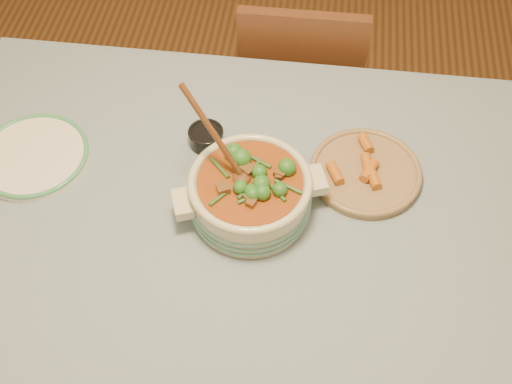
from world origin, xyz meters
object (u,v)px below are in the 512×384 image
Objects in this scene: dining_table at (245,225)px; condiment_bowl at (206,136)px; stew_casserole at (250,191)px; chair_far at (300,82)px; white_plate at (34,156)px; fried_plate at (366,171)px.

dining_table is 0.26m from condiment_bowl.
chair_far is at bearing 84.06° from stew_casserole.
white_plate is 0.96× the size of fried_plate.
condiment_bowl is 0.43m from fried_plate.
dining_table is 4.89× the size of fried_plate.
stew_casserole reaches higher than condiment_bowl.
fried_plate reaches higher than dining_table.
condiment_bowl reaches higher than fried_plate.
white_plate is 3.37× the size of condiment_bowl.
stew_casserole reaches higher than chair_far.
condiment_bowl is at bearing 14.13° from white_plate.
condiment_bowl is at bearing 125.78° from stew_casserole.
condiment_bowl is 0.66m from chair_far.
condiment_bowl is (-0.13, 0.19, 0.12)m from dining_table.
white_plate is at bearing 172.32° from dining_table.
fried_plate is at bearing 26.86° from stew_casserole.
fried_plate is at bearing 108.34° from chair_far.
dining_table is at bearing -55.42° from condiment_bowl.
chair_far is (-0.21, 0.60, -0.29)m from fried_plate.
chair_far is (0.08, 0.75, -0.34)m from stew_casserole.
condiment_bowl is (-0.15, 0.20, -0.05)m from stew_casserole.
dining_table is at bearing -7.68° from white_plate.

